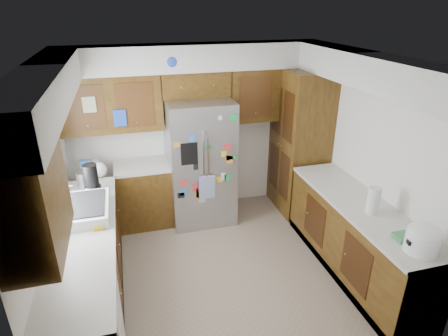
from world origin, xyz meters
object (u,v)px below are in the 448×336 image
at_px(rice_cooker, 424,238).
at_px(paper_towel, 373,201).
at_px(pantry, 299,143).
at_px(fridge, 201,162).

distance_m(rice_cooker, paper_towel, 0.70).
bearing_deg(pantry, paper_towel, -90.68).
bearing_deg(fridge, pantry, -2.06).
relative_size(rice_cooker, paper_towel, 1.06).
xyz_separation_m(rice_cooker, paper_towel, (-0.02, 0.70, 0.01)).
bearing_deg(rice_cooker, pantry, 89.99).
xyz_separation_m(fridge, paper_towel, (1.48, -1.88, 0.17)).
bearing_deg(rice_cooker, paper_towel, 91.73).
xyz_separation_m(pantry, paper_towel, (-0.02, -1.83, -0.01)).
height_order(rice_cooker, paper_towel, paper_towel).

